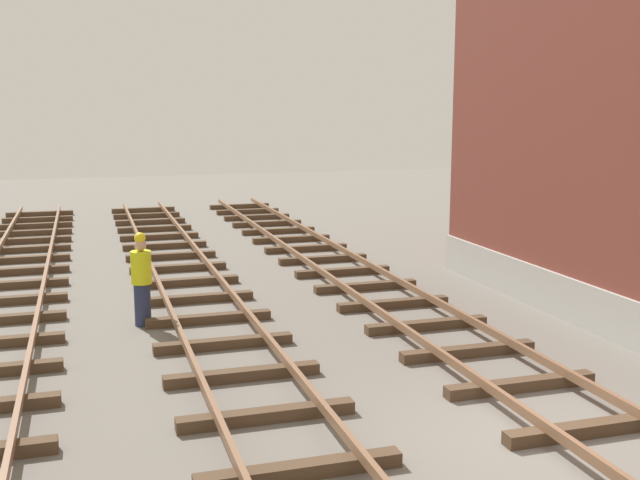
{
  "coord_description": "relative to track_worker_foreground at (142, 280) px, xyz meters",
  "views": [
    {
      "loc": [
        -5.55,
        -8.1,
        4.32
      ],
      "look_at": [
        -1.12,
        6.32,
        1.66
      ],
      "focal_mm": 43.19,
      "sensor_mm": 36.0,
      "label": 1
    }
  ],
  "objects": [
    {
      "name": "track_worker_foreground",
      "position": [
        0.0,
        0.0,
        0.0
      ],
      "size": [
        0.4,
        0.4,
        1.87
      ],
      "color": "#262D4C",
      "rests_on": "ground"
    },
    {
      "name": "track_near_building",
      "position": [
        5.25,
        -7.02,
        -0.8
      ],
      "size": [
        2.5,
        49.17,
        0.32
      ],
      "color": "#4C3826",
      "rests_on": "ground"
    },
    {
      "name": "ground_plane",
      "position": [
        4.57,
        -7.02,
        -0.93
      ],
      "size": [
        80.0,
        80.0,
        0.0
      ],
      "primitive_type": "plane",
      "color": "slate"
    },
    {
      "name": "track_centre",
      "position": [
        1.27,
        -7.02,
        -0.8
      ],
      "size": [
        2.5,
        49.17,
        0.32
      ],
      "color": "#4C3826",
      "rests_on": "ground"
    }
  ]
}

